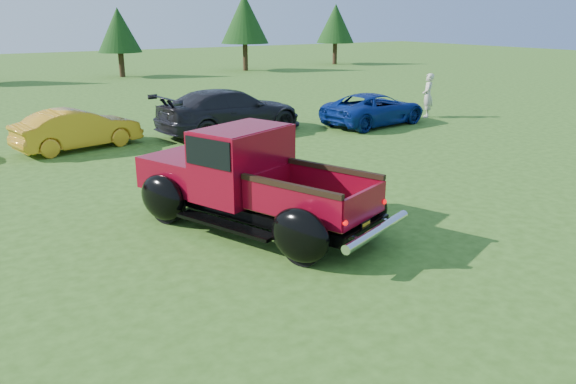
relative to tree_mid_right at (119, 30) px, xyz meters
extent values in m
plane|color=#325719|center=(-6.00, -30.00, -2.97)|extent=(120.00, 120.00, 0.00)
cylinder|color=#332114|center=(0.00, 0.00, -2.18)|extent=(0.36, 0.36, 1.58)
cone|color=black|center=(0.00, 0.00, 0.02)|extent=(2.82, 2.82, 2.82)
cylinder|color=#332114|center=(9.00, -0.50, -2.00)|extent=(0.36, 0.36, 1.94)
cone|color=black|center=(9.00, -0.50, 0.70)|extent=(3.46, 3.46, 3.46)
cylinder|color=#332114|center=(18.00, 0.50, -2.11)|extent=(0.36, 0.36, 1.73)
cone|color=black|center=(18.00, 0.50, 0.29)|extent=(3.07, 3.07, 3.07)
cylinder|color=black|center=(-6.44, -30.73, -2.56)|extent=(0.52, 0.85, 0.82)
cylinder|color=black|center=(-4.82, -30.12, -2.56)|extent=(0.52, 0.85, 0.82)
cylinder|color=black|center=(-7.59, -27.67, -2.56)|extent=(0.52, 0.85, 0.82)
cylinder|color=black|center=(-5.96, -27.06, -2.56)|extent=(0.52, 0.85, 0.82)
cube|color=black|center=(-6.22, -28.85, -2.51)|extent=(3.02, 4.99, 0.20)
cube|color=maroon|center=(-6.81, -27.27, -2.09)|extent=(2.16, 2.04, 0.63)
cube|color=silver|center=(-7.09, -26.54, -2.10)|extent=(1.55, 0.63, 0.51)
cube|color=maroon|center=(-6.35, -28.51, -1.75)|extent=(2.11, 1.73, 1.33)
cube|color=black|center=(-6.35, -28.51, -1.39)|extent=(2.11, 1.65, 0.51)
cube|color=maroon|center=(-6.35, -28.51, -1.12)|extent=(2.00, 1.61, 0.08)
cube|color=brown|center=(-5.77, -30.04, -2.34)|extent=(2.00, 2.39, 0.05)
cube|color=maroon|center=(-6.42, -30.28, -2.07)|extent=(0.76, 1.93, 0.53)
cube|color=maroon|center=(-5.13, -29.80, -2.07)|extent=(0.76, 1.93, 0.53)
cube|color=maroon|center=(-6.13, -29.09, -2.07)|extent=(1.31, 0.53, 0.53)
cube|color=maroon|center=(-5.42, -31.00, -2.07)|extent=(1.31, 0.54, 0.53)
cube|color=black|center=(-6.42, -30.28, -1.76)|extent=(0.80, 1.94, 0.09)
cube|color=black|center=(-5.13, -29.80, -1.76)|extent=(0.80, 1.94, 0.09)
ellipsoid|color=black|center=(-6.54, -30.77, -2.44)|extent=(0.82, 1.18, 0.90)
ellipsoid|color=black|center=(-4.72, -30.09, -2.44)|extent=(0.82, 1.18, 0.90)
ellipsoid|color=black|center=(-7.68, -27.71, -2.44)|extent=(0.82, 1.18, 0.90)
ellipsoid|color=black|center=(-5.87, -27.03, -2.44)|extent=(0.82, 1.18, 0.90)
cube|color=black|center=(-7.11, -29.24, -2.64)|extent=(1.06, 2.12, 0.06)
cube|color=black|center=(-5.30, -28.56, -2.64)|extent=(1.06, 2.12, 0.06)
cylinder|color=silver|center=(-5.33, -31.24, -2.46)|extent=(1.92, 0.85, 0.16)
cube|color=black|center=(-5.40, -31.04, -2.41)|extent=(0.29, 0.12, 0.15)
cube|color=gold|center=(-5.40, -31.05, -2.41)|extent=(0.23, 0.10, 0.10)
sphere|color=#CC0505|center=(-6.02, -31.26, -2.18)|extent=(0.09, 0.09, 0.09)
sphere|color=#CC0505|center=(-4.80, -30.80, -2.18)|extent=(0.09, 0.09, 0.09)
imported|color=orange|center=(-7.50, -20.15, -2.36)|extent=(3.88, 2.00, 1.22)
imported|color=black|center=(-2.50, -20.47, -2.22)|extent=(5.36, 2.58, 1.51)
imported|color=navy|center=(2.69, -21.99, -2.39)|extent=(4.42, 2.43, 1.17)
imported|color=beige|center=(5.50, -21.93, -2.11)|extent=(0.74, 0.74, 1.73)
camera|label=1|loc=(-11.21, -37.67, 0.92)|focal=35.00mm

